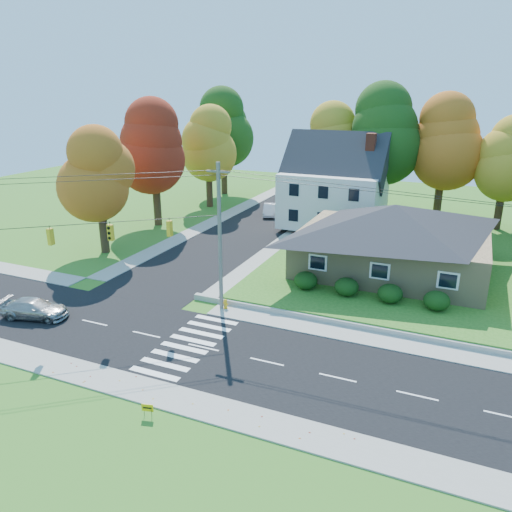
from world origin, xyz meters
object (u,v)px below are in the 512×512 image
Objects in this scene: silver_sedan at (35,309)px; white_car at (270,210)px; fire_hydrant at (226,304)px; ranch_house at (393,238)px.

white_car is at bearing -21.50° from silver_sedan.
silver_sedan is 12.50m from fire_hydrant.
silver_sedan is at bearing -139.87° from ranch_house.
ranch_house is at bearing -64.52° from silver_sedan.
ranch_house reaches higher than fire_hydrant.
ranch_house is at bearing -60.85° from white_car.
ranch_house is 19.64× the size of fire_hydrant.
white_car is (3.80, 31.62, 0.04)m from silver_sedan.
ranch_house is 14.44m from fire_hydrant.
ranch_house is at bearing 49.29° from fire_hydrant.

